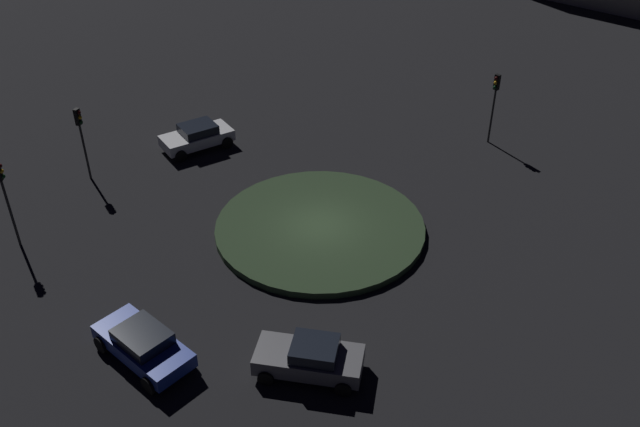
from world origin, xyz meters
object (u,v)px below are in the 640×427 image
(car_blue, at_px, (143,344))
(car_white, at_px, (197,136))
(traffic_light_southeast, at_px, (495,95))
(car_grey, at_px, (310,358))
(traffic_light_north, at_px, (4,188))
(traffic_light_northeast, at_px, (81,130))

(car_blue, height_order, car_white, car_white)
(car_blue, distance_m, traffic_light_southeast, 24.22)
(traffic_light_southeast, bearing_deg, car_grey, 18.22)
(car_blue, relative_size, traffic_light_north, 0.98)
(car_grey, distance_m, car_blue, 6.38)
(car_blue, distance_m, car_white, 16.73)
(traffic_light_northeast, bearing_deg, car_grey, -27.94)
(car_white, bearing_deg, car_blue, -121.77)
(car_white, relative_size, traffic_light_north, 0.99)
(car_grey, relative_size, car_blue, 0.98)
(car_blue, distance_m, traffic_light_north, 10.66)
(car_white, height_order, traffic_light_northeast, traffic_light_northeast)
(car_grey, bearing_deg, traffic_light_northeast, -38.54)
(car_grey, relative_size, traffic_light_southeast, 1.02)
(car_white, bearing_deg, traffic_light_southeast, -30.80)
(car_blue, height_order, traffic_light_north, traffic_light_north)
(car_grey, xyz_separation_m, car_blue, (1.57, 6.18, 0.01))
(car_blue, height_order, traffic_light_southeast, traffic_light_southeast)
(car_white, height_order, traffic_light_north, traffic_light_north)
(car_grey, height_order, car_white, car_grey)
(car_grey, height_order, traffic_light_southeast, traffic_light_southeast)
(car_blue, xyz_separation_m, traffic_light_north, (8.22, 6.34, 2.42))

